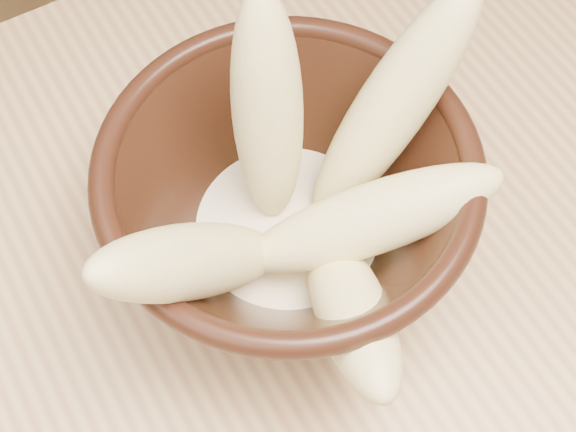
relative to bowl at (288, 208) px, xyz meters
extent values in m
cube|color=tan|center=(-0.05, -0.09, -0.09)|extent=(1.20, 0.80, 0.04)
cylinder|color=#A88454|center=(0.49, 0.25, -0.47)|extent=(0.05, 0.05, 0.71)
cylinder|color=black|center=(0.00, 0.00, -0.06)|extent=(0.10, 0.10, 0.01)
cylinder|color=black|center=(0.00, 0.00, -0.04)|extent=(0.10, 0.10, 0.01)
torus|color=black|center=(0.00, 0.00, 0.04)|extent=(0.23, 0.23, 0.02)
cylinder|color=#F7E7C7|center=(0.00, 0.00, -0.03)|extent=(0.13, 0.13, 0.02)
ellipsoid|color=#D7C67F|center=(0.01, 0.03, 0.05)|extent=(0.07, 0.09, 0.17)
ellipsoid|color=#D7C67F|center=(-0.07, -0.02, 0.04)|extent=(0.15, 0.08, 0.16)
ellipsoid|color=#D7C67F|center=(0.07, 0.00, 0.05)|extent=(0.14, 0.06, 0.17)
ellipsoid|color=#D7C67F|center=(0.03, -0.04, 0.02)|extent=(0.17, 0.09, 0.09)
ellipsoid|color=#D7C67F|center=(-0.01, -0.08, 0.01)|extent=(0.09, 0.15, 0.11)
camera|label=1|loc=(-0.12, -0.21, 0.43)|focal=50.00mm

